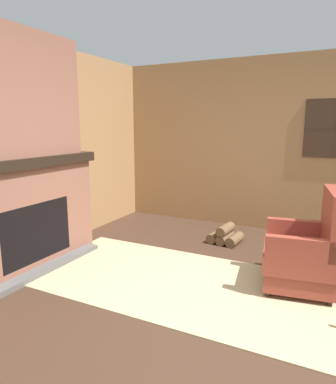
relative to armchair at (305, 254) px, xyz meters
The scene contains 9 objects.
ground_plane 1.00m from the armchair, 115.14° to the right, with size 14.00×14.00×0.00m, color #3D281C.
wood_panel_wall_left 3.39m from the armchair, 165.02° to the right, with size 0.06×6.05×2.60m.
wood_panel_wall_back 2.16m from the armchair, 101.34° to the left, with size 6.05×0.09×2.60m.
fireplace_hearth 3.01m from the armchair, 163.70° to the right, with size 0.66×1.92×1.26m.
chimney_breast 3.39m from the armchair, 163.77° to the right, with size 0.40×1.60×1.32m.
area_rug 0.94m from the armchair, 151.20° to the right, with size 3.99×1.58×0.01m.
armchair is the anchor object (origin of this frame).
firewood_stack 1.49m from the armchair, 138.23° to the left, with size 0.45×0.41×0.26m.
storage_case 3.16m from the armchair, 167.28° to the right, with size 0.16×0.21×0.13m.
Camera 1 is at (0.61, -2.58, 1.60)m, focal length 32.00 mm.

